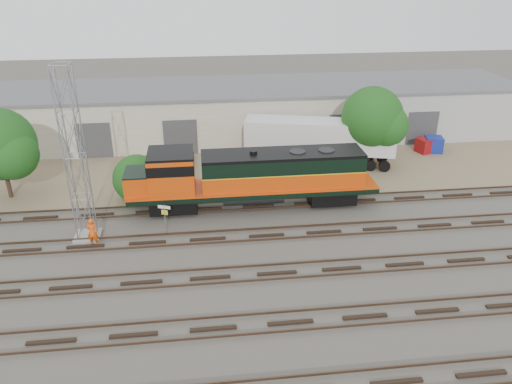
{
  "coord_description": "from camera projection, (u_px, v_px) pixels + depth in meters",
  "views": [
    {
      "loc": [
        -4.21,
        -27.62,
        17.29
      ],
      "look_at": [
        -0.43,
        4.0,
        2.2
      ],
      "focal_mm": 35.0,
      "sensor_mm": 36.0,
      "label": 1
    }
  ],
  "objects": [
    {
      "name": "tree_mid",
      "position": [
        140.0,
        180.0,
        38.59
      ],
      "size": [
        3.98,
        3.79,
        3.79
      ],
      "color": "#382619",
      "rests_on": "ground"
    },
    {
      "name": "tree_east",
      "position": [
        376.0,
        119.0,
        43.48
      ],
      "size": [
        5.62,
        5.36,
        7.23
      ],
      "color": "#382619",
      "rests_on": "ground"
    },
    {
      "name": "semi_trailer",
      "position": [
        323.0,
        137.0,
        44.76
      ],
      "size": [
        13.58,
        5.87,
        4.1
      ],
      "rotation": [
        0.0,
        0.0,
        -0.25
      ],
      "color": "silver",
      "rests_on": "ground"
    },
    {
      "name": "worker",
      "position": [
        92.0,
        232.0,
        32.55
      ],
      "size": [
        0.77,
        0.55,
        1.98
      ],
      "primitive_type": "imported",
      "rotation": [
        0.0,
        0.0,
        3.04
      ],
      "color": "#E7500C",
      "rests_on": "ground"
    },
    {
      "name": "sign_post",
      "position": [
        165.0,
        214.0,
        33.75
      ],
      "size": [
        0.84,
        0.34,
        2.15
      ],
      "color": "gray",
      "rests_on": "ground"
    },
    {
      "name": "tree_west",
      "position": [
        2.0,
        147.0,
        37.54
      ],
      "size": [
        5.77,
        5.5,
        7.19
      ],
      "color": "#382619",
      "rests_on": "ground"
    },
    {
      "name": "tracks",
      "position": [
        277.0,
        273.0,
        29.92
      ],
      "size": [
        80.0,
        20.4,
        0.28
      ],
      "color": "black",
      "rests_on": "ground"
    },
    {
      "name": "dumpster_blue",
      "position": [
        433.0,
        144.0,
        48.4
      ],
      "size": [
        1.86,
        1.79,
        1.5
      ],
      "primitive_type": "cube",
      "rotation": [
        0.0,
        0.0,
        -0.2
      ],
      "color": "navy",
      "rests_on": "ground"
    },
    {
      "name": "dirt_strip",
      "position": [
        247.0,
        163.0,
        46.1
      ],
      "size": [
        80.0,
        16.0,
        0.02
      ],
      "primitive_type": "cube",
      "color": "#726047",
      "rests_on": "ground"
    },
    {
      "name": "dumpster_red",
      "position": [
        425.0,
        145.0,
        48.28
      ],
      "size": [
        1.87,
        1.8,
        1.4
      ],
      "primitive_type": "cube",
      "rotation": [
        0.0,
        0.0,
        0.32
      ],
      "color": "maroon",
      "rests_on": "ground"
    },
    {
      "name": "signal_tower",
      "position": [
        75.0,
        160.0,
        31.5
      ],
      "size": [
        1.71,
        1.71,
        11.63
      ],
      "rotation": [
        0.0,
        0.0,
        -0.07
      ],
      "color": "gray",
      "rests_on": "ground"
    },
    {
      "name": "ground",
      "position": [
        270.0,
        248.0,
        32.64
      ],
      "size": [
        140.0,
        140.0,
        0.0
      ],
      "primitive_type": "plane",
      "color": "#47423A",
      "rests_on": "ground"
    },
    {
      "name": "warehouse",
      "position": [
        239.0,
        111.0,
        52.13
      ],
      "size": [
        58.4,
        10.4,
        5.3
      ],
      "color": "beige",
      "rests_on": "ground"
    },
    {
      "name": "locomotive",
      "position": [
        249.0,
        177.0,
        36.87
      ],
      "size": [
        18.51,
        3.25,
        4.45
      ],
      "color": "black",
      "rests_on": "tracks"
    }
  ]
}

